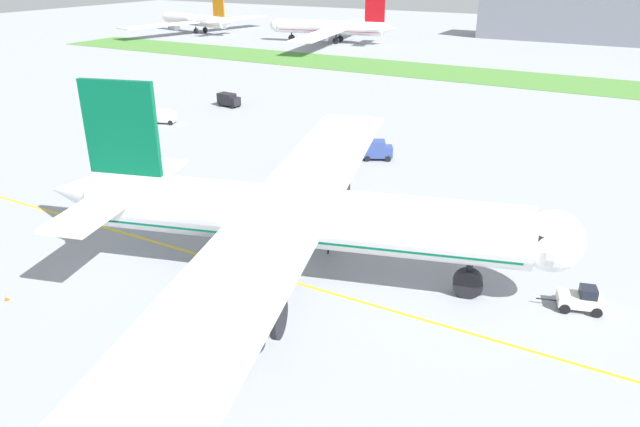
{
  "coord_description": "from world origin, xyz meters",
  "views": [
    {
      "loc": [
        29.73,
        -45.52,
        29.37
      ],
      "look_at": [
        1.48,
        5.05,
        4.07
      ],
      "focal_mm": 33.08,
      "sensor_mm": 36.0,
      "label": 1
    }
  ],
  "objects_px": {
    "service_truck_fuel_bowser": "(376,149)",
    "service_truck_catering_van": "(229,100)",
    "ground_crew_wingwalker_port": "(328,245)",
    "service_truck_baggage_loader": "(164,116)",
    "traffic_cone_near_nose": "(6,298)",
    "pushback_tug": "(581,299)",
    "parked_airliner_far_left": "(197,20)",
    "parked_airliner_far_centre": "(332,28)",
    "airliner_foreground": "(293,218)"
  },
  "relations": [
    {
      "from": "pushback_tug",
      "to": "service_truck_catering_van",
      "type": "height_order",
      "value": "service_truck_catering_van"
    },
    {
      "from": "ground_crew_wingwalker_port",
      "to": "service_truck_catering_van",
      "type": "distance_m",
      "value": 71.03
    },
    {
      "from": "pushback_tug",
      "to": "traffic_cone_near_nose",
      "type": "xyz_separation_m",
      "value": [
        -46.8,
        -24.42,
        -0.76
      ]
    },
    {
      "from": "service_truck_fuel_bowser",
      "to": "parked_airliner_far_left",
      "type": "relative_size",
      "value": 0.08
    },
    {
      "from": "pushback_tug",
      "to": "service_truck_baggage_loader",
      "type": "xyz_separation_m",
      "value": [
        -78.3,
        30.63,
        0.39
      ]
    },
    {
      "from": "pushback_tug",
      "to": "ground_crew_wingwalker_port",
      "type": "xyz_separation_m",
      "value": [
        -25.11,
        -1.59,
        -0.0
      ]
    },
    {
      "from": "airliner_foreground",
      "to": "traffic_cone_near_nose",
      "type": "distance_m",
      "value": 27.66
    },
    {
      "from": "airliner_foreground",
      "to": "traffic_cone_near_nose",
      "type": "xyz_separation_m",
      "value": [
        -20.93,
        -17.02,
        -6.09
      ]
    },
    {
      "from": "parked_airliner_far_centre",
      "to": "pushback_tug",
      "type": "bearing_deg",
      "value": -54.74
    },
    {
      "from": "service_truck_catering_van",
      "to": "parked_airliner_far_centre",
      "type": "distance_m",
      "value": 104.51
    },
    {
      "from": "ground_crew_wingwalker_port",
      "to": "traffic_cone_near_nose",
      "type": "bearing_deg",
      "value": -133.54
    },
    {
      "from": "airliner_foreground",
      "to": "parked_airliner_far_left",
      "type": "relative_size",
      "value": 1.15
    },
    {
      "from": "parked_airliner_far_centre",
      "to": "service_truck_fuel_bowser",
      "type": "bearing_deg",
      "value": -58.97
    },
    {
      "from": "ground_crew_wingwalker_port",
      "to": "service_truck_catering_van",
      "type": "xyz_separation_m",
      "value": [
        -50.94,
        49.49,
        0.46
      ]
    },
    {
      "from": "service_truck_fuel_bowser",
      "to": "service_truck_catering_van",
      "type": "height_order",
      "value": "service_truck_fuel_bowser"
    },
    {
      "from": "traffic_cone_near_nose",
      "to": "parked_airliner_far_centre",
      "type": "bearing_deg",
      "value": 108.57
    },
    {
      "from": "ground_crew_wingwalker_port",
      "to": "parked_airliner_far_left",
      "type": "relative_size",
      "value": 0.02
    },
    {
      "from": "service_truck_fuel_bowser",
      "to": "parked_airliner_far_left",
      "type": "distance_m",
      "value": 179.2
    },
    {
      "from": "traffic_cone_near_nose",
      "to": "service_truck_baggage_loader",
      "type": "xyz_separation_m",
      "value": [
        -31.5,
        55.05,
        1.15
      ]
    },
    {
      "from": "service_truck_fuel_bowser",
      "to": "service_truck_baggage_loader",
      "type": "bearing_deg",
      "value": 179.84
    },
    {
      "from": "parked_airliner_far_left",
      "to": "parked_airliner_far_centre",
      "type": "relative_size",
      "value": 0.92
    },
    {
      "from": "ground_crew_wingwalker_port",
      "to": "service_truck_catering_van",
      "type": "height_order",
      "value": "service_truck_catering_van"
    },
    {
      "from": "service_truck_baggage_loader",
      "to": "ground_crew_wingwalker_port",
      "type": "bearing_deg",
      "value": -31.21
    },
    {
      "from": "traffic_cone_near_nose",
      "to": "service_truck_fuel_bowser",
      "type": "bearing_deg",
      "value": 76.83
    },
    {
      "from": "parked_airliner_far_left",
      "to": "service_truck_fuel_bowser",
      "type": "bearing_deg",
      "value": -41.12
    },
    {
      "from": "airliner_foreground",
      "to": "parked_airliner_far_centre",
      "type": "distance_m",
      "value": 174.57
    },
    {
      "from": "service_truck_baggage_loader",
      "to": "service_truck_catering_van",
      "type": "bearing_deg",
      "value": 82.59
    },
    {
      "from": "service_truck_fuel_bowser",
      "to": "service_truck_catering_van",
      "type": "bearing_deg",
      "value": 157.55
    },
    {
      "from": "pushback_tug",
      "to": "service_truck_fuel_bowser",
      "type": "distance_m",
      "value": 45.65
    },
    {
      "from": "service_truck_fuel_bowser",
      "to": "parked_airliner_far_left",
      "type": "height_order",
      "value": "parked_airliner_far_left"
    },
    {
      "from": "traffic_cone_near_nose",
      "to": "service_truck_catering_van",
      "type": "xyz_separation_m",
      "value": [
        -29.25,
        72.32,
        1.22
      ]
    },
    {
      "from": "service_truck_fuel_bowser",
      "to": "service_truck_catering_van",
      "type": "distance_m",
      "value": 45.55
    },
    {
      "from": "ground_crew_wingwalker_port",
      "to": "parked_airliner_far_left",
      "type": "height_order",
      "value": "parked_airliner_far_left"
    },
    {
      "from": "traffic_cone_near_nose",
      "to": "service_truck_catering_van",
      "type": "distance_m",
      "value": 78.02
    },
    {
      "from": "ground_crew_wingwalker_port",
      "to": "airliner_foreground",
      "type": "bearing_deg",
      "value": -97.43
    },
    {
      "from": "pushback_tug",
      "to": "traffic_cone_near_nose",
      "type": "height_order",
      "value": "pushback_tug"
    },
    {
      "from": "service_truck_catering_van",
      "to": "parked_airliner_far_centre",
      "type": "height_order",
      "value": "parked_airliner_far_centre"
    },
    {
      "from": "airliner_foreground",
      "to": "traffic_cone_near_nose",
      "type": "relative_size",
      "value": 141.2
    },
    {
      "from": "ground_crew_wingwalker_port",
      "to": "service_truck_fuel_bowser",
      "type": "distance_m",
      "value": 33.3
    },
    {
      "from": "service_truck_catering_van",
      "to": "parked_airliner_far_centre",
      "type": "xyz_separation_m",
      "value": [
        -28.77,
        100.4,
        3.84
      ]
    },
    {
      "from": "airliner_foreground",
      "to": "parked_airliner_far_centre",
      "type": "relative_size",
      "value": 1.06
    },
    {
      "from": "airliner_foreground",
      "to": "pushback_tug",
      "type": "height_order",
      "value": "airliner_foreground"
    },
    {
      "from": "ground_crew_wingwalker_port",
      "to": "parked_airliner_far_centre",
      "type": "relative_size",
      "value": 0.02
    },
    {
      "from": "pushback_tug",
      "to": "ground_crew_wingwalker_port",
      "type": "height_order",
      "value": "pushback_tug"
    },
    {
      "from": "parked_airliner_far_centre",
      "to": "service_truck_catering_van",
      "type": "bearing_deg",
      "value": -74.01
    },
    {
      "from": "airliner_foreground",
      "to": "service_truck_catering_van",
      "type": "xyz_separation_m",
      "value": [
        -50.18,
        55.3,
        -4.87
      ]
    },
    {
      "from": "ground_crew_wingwalker_port",
      "to": "service_truck_baggage_loader",
      "type": "distance_m",
      "value": 62.19
    },
    {
      "from": "traffic_cone_near_nose",
      "to": "service_truck_catering_van",
      "type": "bearing_deg",
      "value": 112.02
    },
    {
      "from": "pushback_tug",
      "to": "ground_crew_wingwalker_port",
      "type": "bearing_deg",
      "value": -176.37
    },
    {
      "from": "traffic_cone_near_nose",
      "to": "service_truck_fuel_bowser",
      "type": "relative_size",
      "value": 0.11
    }
  ]
}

